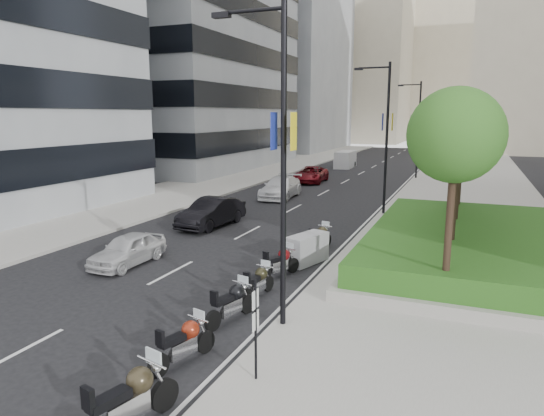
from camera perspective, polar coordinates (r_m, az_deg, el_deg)
The scene contains 30 objects.
ground at distance 15.54m, azimuth -15.47°, elevation -12.35°, with size 160.00×160.00×0.00m, color black.
sidewalk_right at distance 41.60m, azimuth 22.13°, elevation 1.91°, with size 10.00×100.00×0.15m, color #9E9B93.
sidewalk_left at distance 46.57m, azimuth -4.65°, elevation 3.58°, with size 8.00×100.00×0.15m, color #9E9B93.
lane_edge at distance 41.94m, azimuth 14.87°, elevation 2.33°, with size 0.12×100.00×0.01m, color silver.
lane_centre at distance 42.90m, azimuth 7.98°, elevation 2.78°, with size 0.12×100.00×0.01m, color silver.
building_grey_far at distance 88.05m, azimuth 0.20°, elevation 16.82°, with size 22.00×26.00×30.00m, color gray.
building_cream_left at distance 114.91m, azimuth 8.99°, elevation 16.32°, with size 26.00×24.00×34.00m, color #B7AD93.
building_cream_centre at distance 131.99m, azimuth 19.96°, elevation 15.98°, with size 30.00×24.00×38.00m, color #B7AD93.
planter at distance 21.94m, azimuth 24.31°, elevation -5.07°, with size 10.00×14.00×0.40m, color #9B9890.
hedge at distance 21.80m, azimuth 24.44°, elevation -3.55°, with size 9.40×13.40×0.80m, color #254E16.
tree_0 at distance 15.18m, azimuth 20.78°, elevation 7.93°, with size 2.80×2.80×6.30m.
tree_1 at distance 19.18m, azimuth 21.17°, elevation 8.39°, with size 2.80×2.80×6.30m.
tree_2 at distance 23.18m, azimuth 21.43°, elevation 8.70°, with size 2.80×2.80×6.30m.
tree_3 at distance 27.18m, azimuth 21.61°, elevation 8.91°, with size 2.80×2.80×6.30m.
lamp_post_0 at distance 13.12m, azimuth 0.73°, elevation 6.68°, with size 2.34×0.45×9.00m.
lamp_post_1 at distance 29.57m, azimuth 13.08°, elevation 8.80°, with size 2.34×0.45×9.00m.
lamp_post_2 at distance 47.42m, azimuth 16.70°, elevation 9.34°, with size 2.34×0.45×9.00m.
parking_sign at distance 11.06m, azimuth -1.94°, elevation -13.56°, with size 0.06×0.32×2.50m.
motorcycle_0 at distance 10.36m, azimuth -16.43°, elevation -20.87°, with size 0.93×2.43×1.23m.
motorcycle_1 at distance 12.48m, azimuth -10.32°, elevation -15.30°, with size 0.82×2.05×1.05m.
motorcycle_2 at distance 14.61m, azimuth -4.78°, elevation -11.06°, with size 0.79×2.12×1.07m.
motorcycle_3 at distance 16.36m, azimuth -1.66°, elevation -8.74°, with size 0.66×1.99×0.99m.
motorcycle_4 at distance 18.32m, azimuth 0.91°, elevation -6.45°, with size 1.00×1.99×1.05m.
motorcycle_5 at distance 20.00m, azimuth 4.14°, elevation -4.83°, with size 1.40×2.16×1.22m.
motorcycle_6 at distance 21.98m, azimuth 5.64°, elevation -3.53°, with size 0.74×2.08×1.05m.
car_a at distance 20.63m, azimuth -16.61°, elevation -4.70°, with size 1.50×3.74×1.27m, color silver.
car_b at distance 26.60m, azimuth -7.14°, elevation -0.53°, with size 1.64×4.71×1.55m, color black.
car_c at distance 35.61m, azimuth 1.02°, elevation 2.46°, with size 2.16×5.30×1.54m, color white.
car_d at distance 43.83m, azimuth 4.60°, elevation 3.96°, with size 2.36×5.13×1.43m, color maroon.
delivery_van at distance 56.33m, azimuth 8.59°, elevation 5.59°, with size 1.83×4.52×1.88m.
Camera 1 is at (8.95, -11.16, 6.05)m, focal length 32.00 mm.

